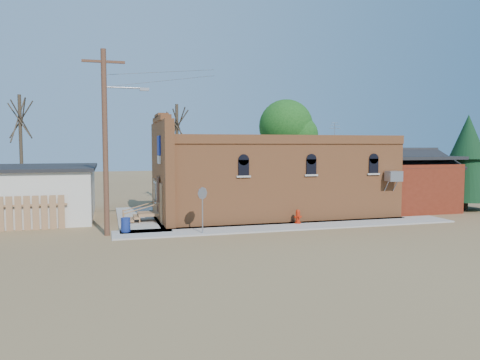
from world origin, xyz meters
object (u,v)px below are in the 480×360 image
object	(u,v)px
brick_bar	(268,178)
fire_hydrant	(298,217)
utility_pole	(106,138)
stop_sign	(202,198)
trash_barrel	(126,225)

from	to	relation	value
brick_bar	fire_hydrant	size ratio (longest dim) A/B	21.15
utility_pole	stop_sign	distance (m)	5.47
utility_pole	trash_barrel	xyz separation A→B (m)	(0.84, 0.30, -4.34)
fire_hydrant	trash_barrel	bearing A→B (deg)	158.68
fire_hydrant	stop_sign	bearing A→B (deg)	172.17
utility_pole	stop_sign	size ratio (longest dim) A/B	3.92
trash_barrel	stop_sign	bearing A→B (deg)	-20.39
utility_pole	fire_hydrant	world-z (taller)	utility_pole
stop_sign	fire_hydrant	bearing A→B (deg)	3.85
fire_hydrant	trash_barrel	world-z (taller)	fire_hydrant
brick_bar	stop_sign	distance (m)	7.54
utility_pole	brick_bar	bearing A→B (deg)	23.69
brick_bar	utility_pole	xyz separation A→B (m)	(-9.79, -4.29, 2.43)
brick_bar	fire_hydrant	bearing A→B (deg)	-84.70
brick_bar	utility_pole	distance (m)	10.96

